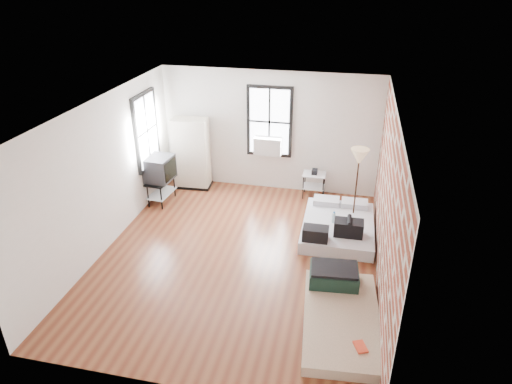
% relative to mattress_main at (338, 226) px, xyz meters
% --- Properties ---
extents(ground, '(6.00, 6.00, 0.00)m').
position_rel_mattress_main_xyz_m(ground, '(-1.75, -1.20, -0.17)').
color(ground, '#562616').
rests_on(ground, ground).
extents(room_shell, '(5.02, 6.02, 2.80)m').
position_rel_mattress_main_xyz_m(room_shell, '(-1.51, -0.84, 1.57)').
color(room_shell, silver).
rests_on(room_shell, ground).
extents(mattress_main, '(1.40, 1.89, 0.60)m').
position_rel_mattress_main_xyz_m(mattress_main, '(0.00, 0.00, 0.00)').
color(mattress_main, white).
rests_on(mattress_main, ground).
extents(mattress_bare, '(1.30, 2.22, 0.46)m').
position_rel_mattress_main_xyz_m(mattress_bare, '(0.16, -2.41, -0.03)').
color(mattress_bare, '#C7AD8F').
rests_on(mattress_bare, ground).
extents(wardrobe, '(0.88, 0.54, 1.69)m').
position_rel_mattress_main_xyz_m(wardrobe, '(-3.55, 1.45, 0.68)').
color(wardrobe, black).
rests_on(wardrobe, ground).
extents(side_table, '(0.51, 0.41, 0.68)m').
position_rel_mattress_main_xyz_m(side_table, '(-0.64, 1.52, 0.29)').
color(side_table, black).
rests_on(side_table, ground).
extents(floor_lamp, '(0.35, 0.35, 1.65)m').
position_rel_mattress_main_xyz_m(floor_lamp, '(0.28, 0.46, 1.25)').
color(floor_lamp, black).
rests_on(floor_lamp, ground).
extents(tv_stand, '(0.59, 0.81, 1.09)m').
position_rel_mattress_main_xyz_m(tv_stand, '(-3.96, 0.52, 0.62)').
color(tv_stand, black).
rests_on(tv_stand, ground).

